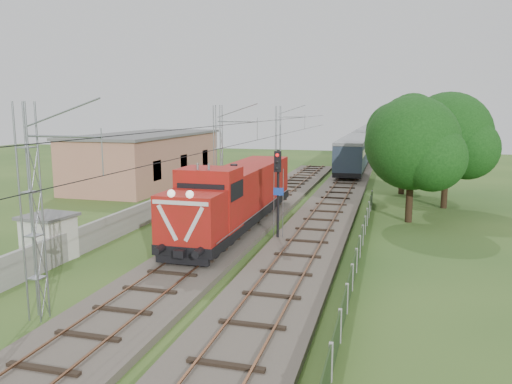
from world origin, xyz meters
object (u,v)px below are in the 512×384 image
(locomotive, at_px, (236,195))
(relay_hut, at_px, (49,237))
(signal_post, at_px, (278,180))
(coach_rake, at_px, (369,136))

(locomotive, distance_m, relay_hut, 11.39)
(locomotive, bearing_deg, relay_hut, -130.76)
(signal_post, distance_m, relay_hut, 12.63)
(relay_hut, bearing_deg, signal_post, 31.31)
(locomotive, bearing_deg, signal_post, -34.12)
(locomotive, distance_m, coach_rake, 68.24)
(locomotive, height_order, relay_hut, locomotive)
(locomotive, distance_m, signal_post, 4.09)
(coach_rake, height_order, signal_post, signal_post)
(coach_rake, bearing_deg, signal_post, -91.49)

